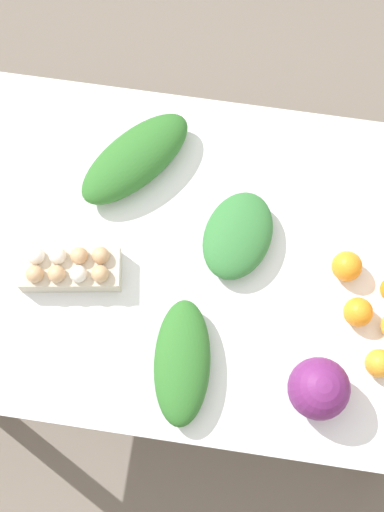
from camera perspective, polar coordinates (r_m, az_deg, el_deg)
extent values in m
plane|color=#70665B|center=(2.51, 0.00, -4.74)|extent=(8.00, 8.00, 0.00)
cube|color=silver|center=(1.84, 0.00, -0.31)|extent=(1.45, 0.92, 0.03)
cylinder|color=tan|center=(2.42, -14.45, 8.53)|extent=(0.06, 0.06, 0.68)
sphere|color=#6B2366|center=(1.71, 10.11, -10.40)|extent=(0.15, 0.15, 0.15)
cube|color=beige|center=(1.81, -9.68, -1.06)|extent=(0.26, 0.14, 0.06)
sphere|color=tan|center=(1.77, -7.32, 0.05)|extent=(0.04, 0.04, 0.04)
sphere|color=tan|center=(1.78, -9.02, 0.04)|extent=(0.04, 0.04, 0.04)
sphere|color=white|center=(1.79, -10.71, 0.03)|extent=(0.04, 0.04, 0.04)
sphere|color=white|center=(1.80, -12.38, 0.02)|extent=(0.04, 0.04, 0.04)
sphere|color=tan|center=(1.76, -7.36, -1.42)|extent=(0.04, 0.04, 0.04)
sphere|color=white|center=(1.76, -9.08, -1.42)|extent=(0.04, 0.04, 0.04)
sphere|color=tan|center=(1.77, -10.78, -1.42)|extent=(0.04, 0.04, 0.04)
sphere|color=tan|center=(1.78, -12.47, -1.42)|extent=(0.04, 0.04, 0.04)
ellipsoid|color=#337538|center=(1.81, 3.69, 1.65)|extent=(0.22, 0.27, 0.08)
ellipsoid|color=#2D6B28|center=(1.73, -0.79, -8.49)|extent=(0.17, 0.32, 0.09)
ellipsoid|color=#2D6B28|center=(1.88, -4.56, 7.78)|extent=(0.33, 0.36, 0.10)
sphere|color=orange|center=(1.82, 12.28, -0.80)|extent=(0.08, 0.08, 0.08)
sphere|color=orange|center=(1.80, 13.14, -4.39)|extent=(0.07, 0.07, 0.07)
sphere|color=orange|center=(1.79, 14.74, -8.30)|extent=(0.07, 0.07, 0.07)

